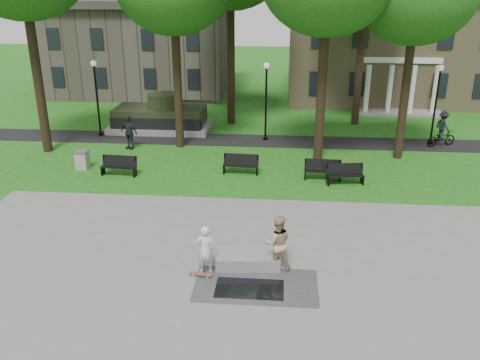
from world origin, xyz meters
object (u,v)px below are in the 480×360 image
(park_bench_0, at_px, (119,165))
(trash_bin, at_px, (82,160))
(skateboarder, at_px, (205,250))
(concrete_block, at_px, (248,260))
(cyclist, at_px, (442,132))
(friend_watching, at_px, (278,243))

(park_bench_0, bearing_deg, trash_bin, 164.56)
(park_bench_0, distance_m, trash_bin, 2.35)
(skateboarder, bearing_deg, concrete_block, -162.98)
(concrete_block, bearing_deg, cyclist, 54.32)
(cyclist, relative_size, park_bench_0, 1.16)
(skateboarder, relative_size, cyclist, 0.83)
(concrete_block, bearing_deg, park_bench_0, 130.78)
(park_bench_0, bearing_deg, skateboarder, -53.15)
(skateboarder, distance_m, trash_bin, 12.53)
(skateboarder, distance_m, friend_watching, 2.44)
(concrete_block, bearing_deg, skateboarder, -156.29)
(friend_watching, distance_m, trash_bin, 13.84)
(friend_watching, xyz_separation_m, park_bench_0, (-8.14, 8.38, -0.49))
(concrete_block, distance_m, skateboarder, 1.64)
(friend_watching, xyz_separation_m, cyclist, (9.49, 14.74, -0.14))
(skateboarder, height_order, park_bench_0, skateboarder)
(trash_bin, bearing_deg, skateboarder, -50.46)
(cyclist, bearing_deg, skateboarder, 119.36)
(skateboarder, bearing_deg, park_bench_0, -63.76)
(skateboarder, relative_size, park_bench_0, 0.96)
(skateboarder, height_order, friend_watching, friend_watching)
(skateboarder, distance_m, cyclist, 19.31)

